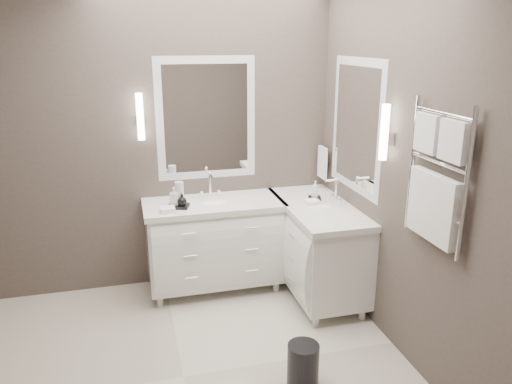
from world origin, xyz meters
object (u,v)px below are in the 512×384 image
object	(u,v)px
vanity_right	(317,243)
waste_bin	(303,365)
vanity_back	(214,240)
towel_ladder	(436,183)

from	to	relation	value
vanity_right	waste_bin	bearing A→B (deg)	-115.20
vanity_back	vanity_right	size ratio (longest dim) A/B	1.00
vanity_right	towel_ladder	xyz separation A→B (m)	(0.23, -1.30, 0.91)
vanity_right	waste_bin	size ratio (longest dim) A/B	4.13
towel_ladder	waste_bin	distance (m)	1.47
vanity_right	vanity_back	bearing A→B (deg)	159.62
waste_bin	towel_ladder	bearing A→B (deg)	-8.96
vanity_right	waste_bin	distance (m)	1.34
vanity_back	towel_ladder	world-z (taller)	towel_ladder
vanity_right	waste_bin	world-z (taller)	vanity_right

